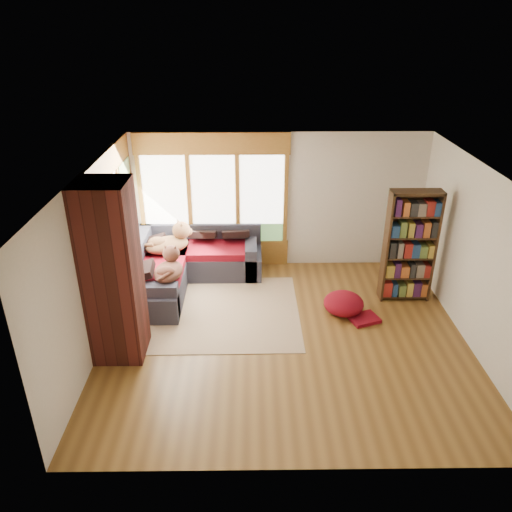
# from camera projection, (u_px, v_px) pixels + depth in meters

# --- Properties ---
(floor) EXTENTS (5.50, 5.50, 0.00)m
(floor) POSITION_uv_depth(u_px,v_px,m) (284.00, 336.00, 7.69)
(floor) COLOR brown
(floor) RESTS_ON ground
(ceiling) EXTENTS (5.50, 5.50, 0.00)m
(ceiling) POSITION_uv_depth(u_px,v_px,m) (289.00, 173.00, 6.55)
(ceiling) COLOR white
(wall_back) EXTENTS (5.50, 0.04, 2.60)m
(wall_back) POSITION_uv_depth(u_px,v_px,m) (278.00, 201.00, 9.37)
(wall_back) COLOR silver
(wall_back) RESTS_ON ground
(wall_front) EXTENTS (5.50, 0.04, 2.60)m
(wall_front) POSITION_uv_depth(u_px,v_px,m) (304.00, 375.00, 4.87)
(wall_front) COLOR silver
(wall_front) RESTS_ON ground
(wall_left) EXTENTS (0.04, 5.00, 2.60)m
(wall_left) POSITION_uv_depth(u_px,v_px,m) (94.00, 262.00, 7.09)
(wall_left) COLOR silver
(wall_left) RESTS_ON ground
(wall_right) EXTENTS (0.04, 5.00, 2.60)m
(wall_right) POSITION_uv_depth(u_px,v_px,m) (478.00, 260.00, 7.15)
(wall_right) COLOR silver
(wall_right) RESTS_ON ground
(windows_back) EXTENTS (2.82, 0.10, 1.90)m
(windows_back) POSITION_uv_depth(u_px,v_px,m) (214.00, 200.00, 9.30)
(windows_back) COLOR olive
(windows_back) RESTS_ON wall_back
(windows_left) EXTENTS (0.10, 2.62, 1.90)m
(windows_left) POSITION_uv_depth(u_px,v_px,m) (116.00, 226.00, 8.15)
(windows_left) COLOR olive
(windows_left) RESTS_ON wall_left
(roller_blind) EXTENTS (0.03, 0.72, 0.90)m
(roller_blind) POSITION_uv_depth(u_px,v_px,m) (126.00, 187.00, 8.72)
(roller_blind) COLOR #73905F
(roller_blind) RESTS_ON wall_left
(brick_chimney) EXTENTS (0.70, 0.70, 2.60)m
(brick_chimney) POSITION_uv_depth(u_px,v_px,m) (112.00, 273.00, 6.78)
(brick_chimney) COLOR #471914
(brick_chimney) RESTS_ON ground
(sectional_sofa) EXTENTS (2.20, 2.20, 0.80)m
(sectional_sofa) POSITION_uv_depth(u_px,v_px,m) (172.00, 269.00, 9.06)
(sectional_sofa) COLOR #252531
(sectional_sofa) RESTS_ON ground
(area_rug) EXTENTS (3.05, 2.34, 0.01)m
(area_rug) POSITION_uv_depth(u_px,v_px,m) (207.00, 312.00, 8.31)
(area_rug) COLOR beige
(area_rug) RESTS_ON ground
(bookshelf) EXTENTS (0.84, 0.28, 1.96)m
(bookshelf) POSITION_uv_depth(u_px,v_px,m) (410.00, 247.00, 8.31)
(bookshelf) COLOR #3A2313
(bookshelf) RESTS_ON ground
(pouf) EXTENTS (0.68, 0.68, 0.36)m
(pouf) POSITION_uv_depth(u_px,v_px,m) (344.00, 303.00, 8.21)
(pouf) COLOR maroon
(pouf) RESTS_ON area_rug
(dog_tan) EXTENTS (0.95, 0.82, 0.46)m
(dog_tan) POSITION_uv_depth(u_px,v_px,m) (170.00, 242.00, 9.00)
(dog_tan) COLOR brown
(dog_tan) RESTS_ON sectional_sofa
(dog_brindle) EXTENTS (0.52, 0.78, 0.40)m
(dog_brindle) POSITION_uv_depth(u_px,v_px,m) (169.00, 268.00, 8.14)
(dog_brindle) COLOR #41251E
(dog_brindle) RESTS_ON sectional_sofa
(throw_pillows) EXTENTS (1.98, 1.68, 0.45)m
(throw_pillows) POSITION_uv_depth(u_px,v_px,m) (175.00, 243.00, 8.90)
(throw_pillows) COLOR black
(throw_pillows) RESTS_ON sectional_sofa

